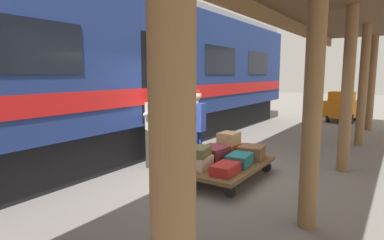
# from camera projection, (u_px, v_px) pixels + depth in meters

# --- Properties ---
(ground_plane) EXTENTS (60.00, 60.00, 0.00)m
(ground_plane) POSITION_uv_depth(u_px,v_px,m) (223.00, 173.00, 6.66)
(ground_plane) COLOR slate
(train_car) EXTENTS (3.02, 17.31, 4.00)m
(train_car) POSITION_uv_depth(u_px,v_px,m) (112.00, 73.00, 8.12)
(train_car) COLOR navy
(train_car) RESTS_ON ground_plane
(luggage_cart) EXTENTS (1.27, 2.09, 0.30)m
(luggage_cart) POSITION_uv_depth(u_px,v_px,m) (226.00, 165.00, 6.26)
(luggage_cart) COLOR brown
(luggage_cart) RESTS_ON ground_plane
(suitcase_brown_leather) EXTENTS (0.54, 0.54, 0.28)m
(suitcase_brown_leather) POSITION_uv_depth(u_px,v_px,m) (251.00, 152.00, 6.56)
(suitcase_brown_leather) COLOR brown
(suitcase_brown_leather) RESTS_ON luggage_cart
(suitcase_orange_carryall) EXTENTS (0.55, 0.57, 0.26)m
(suitcase_orange_carryall) POSITION_uv_depth(u_px,v_px,m) (226.00, 149.00, 6.87)
(suitcase_orange_carryall) COLOR #CC6B23
(suitcase_orange_carryall) RESTS_ON luggage_cart
(suitcase_red_plastic) EXTENTS (0.39, 0.61, 0.17)m
(suitcase_red_plastic) POSITION_uv_depth(u_px,v_px,m) (225.00, 169.00, 5.61)
(suitcase_red_plastic) COLOR #AD231E
(suitcase_red_plastic) RESTS_ON luggage_cart
(suitcase_burgundy_valise) EXTENTS (0.53, 0.58, 0.30)m
(suitcase_burgundy_valise) POSITION_uv_depth(u_px,v_px,m) (213.00, 154.00, 6.39)
(suitcase_burgundy_valise) COLOR maroon
(suitcase_burgundy_valise) RESTS_ON luggage_cart
(suitcase_cream_canvas) EXTENTS (0.47, 0.53, 0.23)m
(suitcase_cream_canvas) POSITION_uv_depth(u_px,v_px,m) (198.00, 162.00, 5.92)
(suitcase_cream_canvas) COLOR beige
(suitcase_cream_canvas) RESTS_ON luggage_cart
(suitcase_teal_softside) EXTENTS (0.44, 0.59, 0.22)m
(suitcase_teal_softside) POSITION_uv_depth(u_px,v_px,m) (239.00, 160.00, 6.09)
(suitcase_teal_softside) COLOR #1E666B
(suitcase_teal_softside) RESTS_ON luggage_cart
(suitcase_tan_vintage) EXTENTS (0.37, 0.46, 0.24)m
(suitcase_tan_vintage) POSITION_uv_depth(u_px,v_px,m) (229.00, 138.00, 6.85)
(suitcase_tan_vintage) COLOR tan
(suitcase_tan_vintage) RESTS_ON suitcase_orange_carryall
(suitcase_olive_duffel) EXTENTS (0.45, 0.56, 0.17)m
(suitcase_olive_duffel) POSITION_uv_depth(u_px,v_px,m) (199.00, 152.00, 5.89)
(suitcase_olive_duffel) COLOR brown
(suitcase_olive_duffel) RESTS_ON suitcase_cream_canvas
(porter_in_overalls) EXTENTS (0.68, 0.45, 1.70)m
(porter_in_overalls) POSITION_uv_depth(u_px,v_px,m) (196.00, 126.00, 6.90)
(porter_in_overalls) COLOR navy
(porter_in_overalls) RESTS_ON ground_plane
(porter_by_door) EXTENTS (0.74, 0.61, 1.70)m
(porter_by_door) POSITION_uv_depth(u_px,v_px,m) (153.00, 126.00, 6.95)
(porter_by_door) COLOR #332D28
(porter_by_door) RESTS_ON ground_plane
(baggage_tug) EXTENTS (1.40, 1.88, 1.30)m
(baggage_tug) POSITION_uv_depth(u_px,v_px,m) (342.00, 107.00, 13.75)
(baggage_tug) COLOR orange
(baggage_tug) RESTS_ON ground_plane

